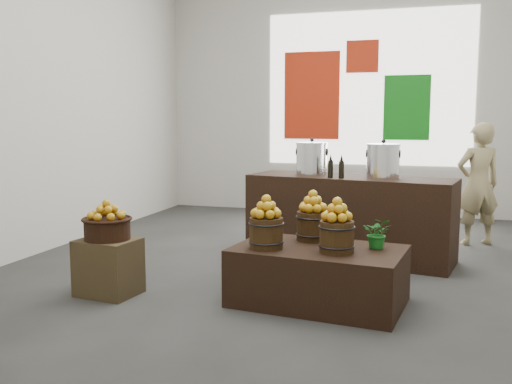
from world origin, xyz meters
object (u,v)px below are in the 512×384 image
(counter, at_px, (350,218))
(stock_pot_center, at_px, (383,162))
(wicker_basket, at_px, (107,229))
(display_table, at_px, (318,276))
(stock_pot_left, at_px, (312,159))
(shopper, at_px, (478,184))
(crate, at_px, (109,267))

(counter, distance_m, stock_pot_center, 0.72)
(wicker_basket, xyz_separation_m, display_table, (1.80, 0.28, -0.34))
(stock_pot_center, bearing_deg, display_table, -103.86)
(wicker_basket, distance_m, stock_pot_left, 2.49)
(shopper, bearing_deg, wicker_basket, 19.53)
(wicker_basket, distance_m, shopper, 4.45)
(crate, height_order, stock_pot_left, stock_pot_left)
(counter, relative_size, stock_pot_left, 6.47)
(crate, relative_size, stock_pot_center, 1.44)
(stock_pot_left, bearing_deg, stock_pot_center, -10.47)
(crate, height_order, display_table, crate)
(stock_pot_left, relative_size, stock_pot_center, 1.00)
(stock_pot_left, height_order, stock_pot_center, same)
(crate, relative_size, display_table, 0.36)
(display_table, xyz_separation_m, counter, (0.04, 1.64, 0.22))
(stock_pot_left, xyz_separation_m, shopper, (1.84, 1.04, -0.33))
(stock_pot_center, bearing_deg, shopper, 48.42)
(stock_pot_center, bearing_deg, stock_pot_left, 169.53)
(crate, relative_size, stock_pot_left, 1.44)
(wicker_basket, xyz_separation_m, stock_pot_center, (2.19, 1.86, 0.50))
(display_table, bearing_deg, counter, 95.42)
(display_table, distance_m, stock_pot_center, 1.83)
(wicker_basket, height_order, counter, counter)
(counter, height_order, stock_pot_left, stock_pot_left)
(wicker_basket, height_order, display_table, wicker_basket)
(crate, xyz_separation_m, wicker_basket, (0.00, 0.00, 0.34))
(counter, bearing_deg, stock_pot_left, 180.00)
(wicker_basket, bearing_deg, stock_pot_center, 40.28)
(wicker_basket, bearing_deg, crate, 0.00)
(counter, relative_size, shopper, 1.49)
(display_table, bearing_deg, stock_pot_left, 110.04)
(crate, height_order, wicker_basket, wicker_basket)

